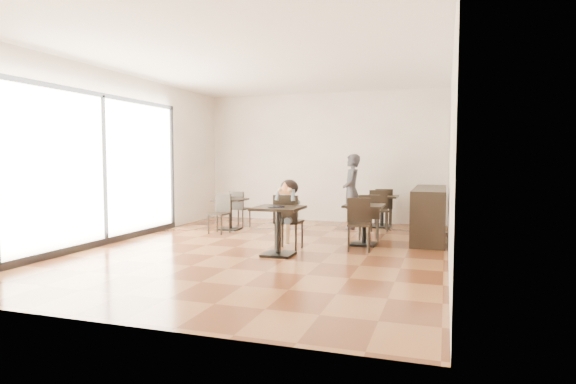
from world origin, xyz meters
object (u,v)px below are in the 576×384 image
at_px(cafe_table_left, 230,214).
at_px(chair_mid_b, 359,225).
at_px(chair_left_a, 240,209).
at_px(chair_back_a, 383,207).
at_px(cafe_table_back, 382,211).
at_px(adult_patron, 351,191).
at_px(child_chair, 289,222).
at_px(child, 289,215).
at_px(cafe_table_mid, 364,225).
at_px(chair_back_b, 379,211).
at_px(child_table, 278,231).
at_px(chair_mid_a, 369,217).
at_px(chair_left_b, 219,214).

distance_m(cafe_table_left, chair_mid_b, 3.45).
relative_size(chair_left_a, chair_back_a, 0.94).
xyz_separation_m(chair_mid_b, chair_back_a, (0.03, 3.12, -0.01)).
relative_size(cafe_table_left, cafe_table_back, 0.94).
distance_m(cafe_table_left, chair_left_a, 0.55).
relative_size(adult_patron, chair_mid_b, 1.88).
height_order(child_chair, cafe_table_back, child_chair).
distance_m(child, cafe_table_mid, 1.45).
height_order(cafe_table_mid, chair_back_b, chair_back_b).
relative_size(child_table, cafe_table_mid, 1.08).
height_order(child_table, chair_back_b, chair_back_b).
relative_size(cafe_table_mid, cafe_table_back, 1.01).
xyz_separation_m(child_chair, cafe_table_left, (-1.95, 1.79, -0.14)).
xyz_separation_m(adult_patron, cafe_table_left, (-2.48, -1.11, -0.49)).
bearing_deg(chair_back_b, cafe_table_mid, -102.81).
relative_size(child, chair_mid_a, 1.36).
xyz_separation_m(child_chair, cafe_table_back, (1.19, 3.20, -0.11)).
height_order(child, cafe_table_left, child).
bearing_deg(adult_patron, cafe_table_back, 102.80).
xyz_separation_m(child_table, chair_mid_b, (1.16, 0.84, 0.05)).
bearing_deg(chair_left_a, child_table, 131.79).
height_order(chair_left_a, chair_back_b, chair_back_b).
xyz_separation_m(cafe_table_mid, chair_mid_b, (0.00, -0.55, 0.07)).
distance_m(adult_patron, cafe_table_mid, 2.21).
xyz_separation_m(adult_patron, cafe_table_back, (0.65, 0.30, -0.47)).
bearing_deg(chair_back_a, cafe_table_mid, 77.43).
bearing_deg(adult_patron, cafe_table_left, -77.85).
bearing_deg(child_table, cafe_table_mid, 50.06).
xyz_separation_m(child_table, cafe_table_left, (-1.95, 2.34, -0.06)).
relative_size(cafe_table_back, chair_back_b, 0.83).
xyz_separation_m(adult_patron, chair_left_b, (-2.48, -1.66, -0.42)).
height_order(cafe_table_back, chair_left_a, chair_left_a).
height_order(cafe_table_left, chair_back_a, chair_back_a).
distance_m(cafe_table_back, chair_left_b, 3.70).
bearing_deg(chair_left_a, cafe_table_mid, 161.97).
xyz_separation_m(cafe_table_back, chair_mid_b, (-0.03, -2.92, 0.08)).
height_order(child_table, chair_left_a, chair_left_a).
bearing_deg(chair_left_a, cafe_table_left, 97.87).
bearing_deg(cafe_table_mid, chair_back_b, 89.16).
xyz_separation_m(chair_left_a, chair_back_a, (3.13, 1.07, 0.03)).
distance_m(cafe_table_mid, cafe_table_back, 2.37).
relative_size(cafe_table_back, chair_left_b, 0.89).
height_order(cafe_table_back, chair_back_b, chair_back_b).
bearing_deg(chair_mid_a, adult_patron, -78.70).
bearing_deg(child_table, chair_mid_b, 35.76).
xyz_separation_m(child, chair_left_b, (-1.95, 1.24, -0.19)).
bearing_deg(child_chair, child_table, 90.00).
bearing_deg(adult_patron, child_table, -20.80).
height_order(cafe_table_mid, chair_back_a, chair_back_a).
bearing_deg(cafe_table_back, adult_patron, -155.22).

